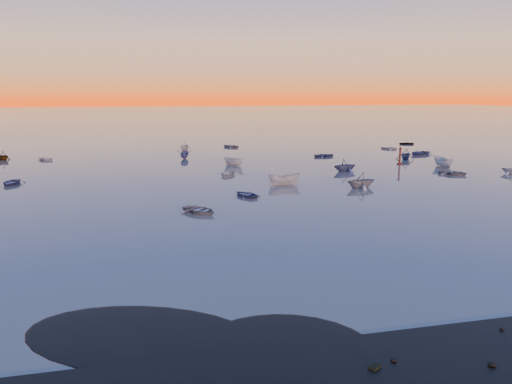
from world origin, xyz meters
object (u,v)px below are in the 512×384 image
object	(u,v)px
boat_near_left	(200,213)
channel_marker	(400,157)
boat_near_center	(284,184)
boat_near_right	(512,174)

from	to	relation	value
boat_near_left	channel_marker	xyz separation A→B (m)	(36.20, 25.91, 1.21)
channel_marker	boat_near_left	bearing A→B (deg)	-144.40
boat_near_left	boat_near_center	bearing A→B (deg)	7.64
channel_marker	boat_near_right	bearing A→B (deg)	-49.68
boat_near_center	boat_near_right	bearing A→B (deg)	-87.80
boat_near_center	channel_marker	size ratio (longest dim) A/B	1.39
boat_near_left	boat_near_center	xyz separation A→B (m)	(12.53, 12.87, 0.00)
boat_near_left	boat_near_right	world-z (taller)	boat_near_right
boat_near_left	boat_near_center	distance (m)	17.96
boat_near_right	channel_marker	distance (m)	16.85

